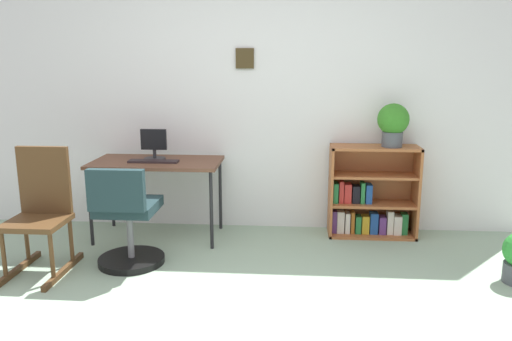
{
  "coord_description": "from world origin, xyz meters",
  "views": [
    {
      "loc": [
        0.39,
        -2.52,
        1.58
      ],
      "look_at": [
        0.09,
        1.49,
        0.69
      ],
      "focal_mm": 35.08,
      "sensor_mm": 36.0,
      "label": 1
    }
  ],
  "objects_px": {
    "bookshelf_low": "(370,196)",
    "potted_plant_on_shelf": "(393,123)",
    "keyboard": "(153,161)",
    "rocking_chair": "(41,210)",
    "office_chair": "(127,223)",
    "desk": "(157,167)",
    "monitor": "(154,146)"
  },
  "relations": [
    {
      "from": "monitor",
      "to": "office_chair",
      "type": "height_order",
      "value": "monitor"
    },
    {
      "from": "keyboard",
      "to": "bookshelf_low",
      "type": "height_order",
      "value": "bookshelf_low"
    },
    {
      "from": "office_chair",
      "to": "desk",
      "type": "bearing_deg",
      "value": 84.81
    },
    {
      "from": "desk",
      "to": "bookshelf_low",
      "type": "distance_m",
      "value": 1.95
    },
    {
      "from": "keyboard",
      "to": "rocking_chair",
      "type": "relative_size",
      "value": 0.46
    },
    {
      "from": "keyboard",
      "to": "rocking_chair",
      "type": "distance_m",
      "value": 1.01
    },
    {
      "from": "office_chair",
      "to": "rocking_chair",
      "type": "xyz_separation_m",
      "value": [
        -0.63,
        -0.1,
        0.12
      ]
    },
    {
      "from": "office_chair",
      "to": "bookshelf_low",
      "type": "xyz_separation_m",
      "value": [
        1.98,
        0.89,
        0.01
      ]
    },
    {
      "from": "rocking_chair",
      "to": "bookshelf_low",
      "type": "distance_m",
      "value": 2.79
    },
    {
      "from": "rocking_chair",
      "to": "monitor",
      "type": "bearing_deg",
      "value": 52.02
    },
    {
      "from": "keyboard",
      "to": "office_chair",
      "type": "bearing_deg",
      "value": -95.02
    },
    {
      "from": "desk",
      "to": "monitor",
      "type": "distance_m",
      "value": 0.19
    },
    {
      "from": "monitor",
      "to": "potted_plant_on_shelf",
      "type": "relative_size",
      "value": 0.72
    },
    {
      "from": "monitor",
      "to": "potted_plant_on_shelf",
      "type": "bearing_deg",
      "value": 2.76
    },
    {
      "from": "desk",
      "to": "rocking_chair",
      "type": "bearing_deg",
      "value": -131.53
    },
    {
      "from": "office_chair",
      "to": "bookshelf_low",
      "type": "relative_size",
      "value": 0.98
    },
    {
      "from": "desk",
      "to": "monitor",
      "type": "height_order",
      "value": "monitor"
    },
    {
      "from": "desk",
      "to": "potted_plant_on_shelf",
      "type": "distance_m",
      "value": 2.12
    },
    {
      "from": "rocking_chair",
      "to": "bookshelf_low",
      "type": "height_order",
      "value": "rocking_chair"
    },
    {
      "from": "desk",
      "to": "potted_plant_on_shelf",
      "type": "xyz_separation_m",
      "value": [
        2.07,
        0.16,
        0.39
      ]
    },
    {
      "from": "rocking_chair",
      "to": "office_chair",
      "type": "bearing_deg",
      "value": 8.95
    },
    {
      "from": "bookshelf_low",
      "to": "potted_plant_on_shelf",
      "type": "relative_size",
      "value": 2.18
    },
    {
      "from": "keyboard",
      "to": "potted_plant_on_shelf",
      "type": "relative_size",
      "value": 1.14
    },
    {
      "from": "desk",
      "to": "rocking_chair",
      "type": "xyz_separation_m",
      "value": [
        -0.69,
        -0.78,
        -0.18
      ]
    },
    {
      "from": "keyboard",
      "to": "rocking_chair",
      "type": "xyz_separation_m",
      "value": [
        -0.68,
        -0.71,
        -0.24
      ]
    },
    {
      "from": "bookshelf_low",
      "to": "keyboard",
      "type": "bearing_deg",
      "value": -171.69
    },
    {
      "from": "keyboard",
      "to": "office_chair",
      "type": "height_order",
      "value": "office_chair"
    },
    {
      "from": "potted_plant_on_shelf",
      "to": "keyboard",
      "type": "bearing_deg",
      "value": -173.65
    },
    {
      "from": "bookshelf_low",
      "to": "potted_plant_on_shelf",
      "type": "xyz_separation_m",
      "value": [
        0.16,
        -0.05,
        0.68
      ]
    },
    {
      "from": "keyboard",
      "to": "potted_plant_on_shelf",
      "type": "bearing_deg",
      "value": 6.35
    },
    {
      "from": "desk",
      "to": "monitor",
      "type": "bearing_deg",
      "value": 119.69
    },
    {
      "from": "monitor",
      "to": "bookshelf_low",
      "type": "relative_size",
      "value": 0.33
    }
  ]
}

